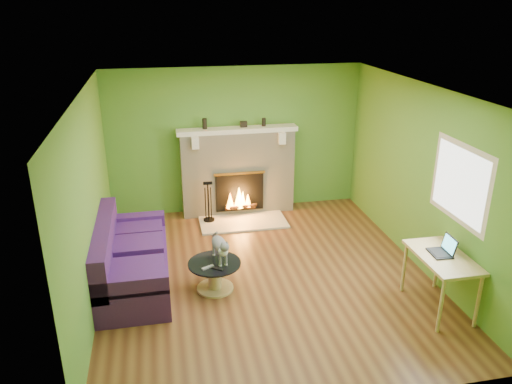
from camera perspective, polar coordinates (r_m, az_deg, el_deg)
The scene contains 22 objects.
floor at distance 7.18m, azimuth 1.06°, elevation -9.44°, with size 5.00×5.00×0.00m, color brown.
ceiling at distance 6.26m, azimuth 1.22°, elevation 11.48°, with size 5.00×5.00×0.00m, color white.
wall_back at distance 8.95m, azimuth -2.34°, elevation 5.92°, with size 5.00×5.00×0.00m, color #5B9A32.
wall_front at distance 4.45m, azimuth 8.23°, elevation -11.07°, with size 5.00×5.00×0.00m, color #5B9A32.
wall_left at distance 6.53m, azimuth -18.52°, elevation -1.11°, with size 5.00×5.00×0.00m, color #5B9A32.
wall_right at distance 7.40m, azimuth 18.41°, elevation 1.51°, with size 5.00×5.00×0.00m, color #5B9A32.
window_frame at distance 6.60m, azimuth 22.30°, elevation 0.94°, with size 1.20×1.20×0.00m, color silver.
window_pane at distance 6.60m, azimuth 22.24°, elevation 0.93°, with size 1.06×1.06×0.00m, color white.
fireplace at distance 8.93m, azimuth -2.10°, elevation 2.35°, with size 2.10×0.46×1.58m.
hearth at distance 8.74m, azimuth -1.48°, elevation -3.43°, with size 1.50×0.75×0.03m, color beige.
mantel at distance 8.69m, azimuth -2.14°, elevation 7.10°, with size 2.10×0.28×0.08m, color white.
sofa at distance 7.03m, azimuth -14.30°, elevation -7.61°, with size 0.91×2.01×0.90m.
coffee_table at distance 6.77m, azimuth -4.74°, elevation -9.30°, with size 0.71×0.71×0.40m.
desk at distance 6.57m, azimuth 20.52°, elevation -7.53°, with size 0.58×1.00×0.74m.
cat at distance 6.64m, azimuth -4.20°, elevation -6.32°, with size 0.23×0.62×0.39m, color slate, non-canonical shape.
remote_silver at distance 6.57m, azimuth -5.53°, elevation -8.56°, with size 0.17×0.04×0.02m, color gray.
remote_black at distance 6.53m, azimuth -4.41°, elevation -8.74°, with size 0.16×0.04×0.02m, color black.
laptop at distance 6.50m, azimuth 20.37°, elevation -5.78°, with size 0.26×0.30×0.23m, color black, non-canonical shape.
fire_tools at distance 8.65m, azimuth -5.47°, elevation -1.06°, with size 0.19×0.19×0.72m, color black, non-canonical shape.
mantel_vase_left at distance 8.62m, azimuth -5.89°, elevation 7.77°, with size 0.08×0.08×0.18m, color black.
mantel_vase_right at distance 8.78m, azimuth 0.90°, elevation 8.00°, with size 0.07×0.07×0.14m, color black.
mantel_box at distance 8.72m, azimuth -1.43°, elevation 7.76°, with size 0.12×0.08×0.10m, color black.
Camera 1 is at (-1.35, -6.02, 3.66)m, focal length 35.00 mm.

